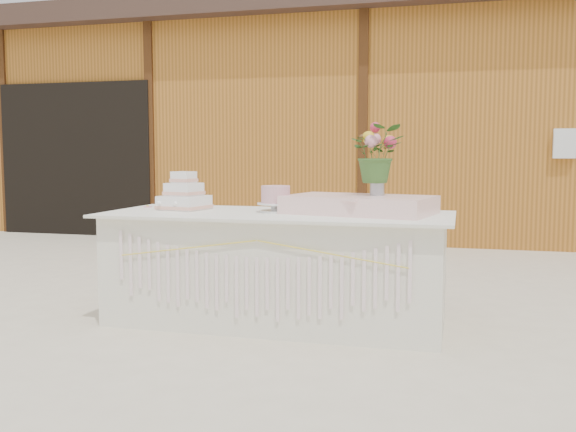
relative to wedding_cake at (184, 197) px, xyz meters
name	(u,v)px	position (x,y,z in m)	size (l,w,h in m)	color
ground	(277,322)	(0.73, -0.08, -0.86)	(80.00, 80.00, 0.00)	beige
barn	(381,122)	(0.72, 5.92, 0.81)	(12.60, 4.60, 3.30)	#A96723
cake_table	(277,267)	(0.73, -0.08, -0.48)	(2.40, 1.00, 0.77)	silver
wedding_cake	(184,197)	(0.00, 0.00, 0.00)	(0.36, 0.36, 0.28)	white
pink_cake_stand	(276,197)	(0.71, -0.03, 0.01)	(0.26, 0.26, 0.19)	white
satin_runner	(359,205)	(1.29, 0.02, -0.03)	(0.97, 0.56, 0.12)	beige
flower_vase	(377,186)	(1.40, 0.09, 0.10)	(0.10, 0.10, 0.13)	#B0B0B5
bouquet	(378,146)	(1.40, 0.09, 0.36)	(0.36, 0.31, 0.40)	#345C25
loose_flowers	(149,207)	(-0.31, 0.05, -0.09)	(0.13, 0.32, 0.02)	pink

